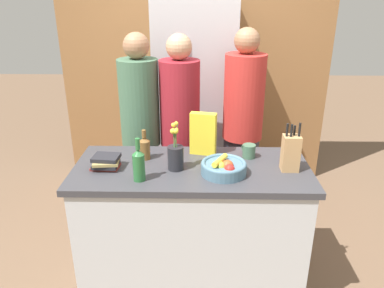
{
  "coord_description": "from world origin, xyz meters",
  "views": [
    {
      "loc": [
        0.05,
        -2.11,
        1.93
      ],
      "look_at": [
        0.0,
        0.08,
        1.02
      ],
      "focal_mm": 35.0,
      "sensor_mm": 36.0,
      "label": 1
    }
  ],
  "objects_px": {
    "bottle_vinegar": "(139,164)",
    "coffee_mug": "(249,151)",
    "book_stack": "(106,162)",
    "bottle_oil": "(145,148)",
    "refrigerator": "(194,101)",
    "fruit_bowl": "(224,167)",
    "person_at_sink": "(141,126)",
    "knife_block": "(291,152)",
    "flower_vase": "(176,156)",
    "person_in_blue": "(180,127)",
    "cereal_box": "(203,134)",
    "person_in_red_tee": "(243,121)"
  },
  "relations": [
    {
      "from": "bottle_vinegar",
      "to": "coffee_mug",
      "type": "bearing_deg",
      "value": 26.46
    },
    {
      "from": "book_stack",
      "to": "bottle_oil",
      "type": "xyz_separation_m",
      "value": [
        0.22,
        0.14,
        0.04
      ]
    },
    {
      "from": "refrigerator",
      "to": "coffee_mug",
      "type": "height_order",
      "value": "refrigerator"
    },
    {
      "from": "refrigerator",
      "to": "fruit_bowl",
      "type": "bearing_deg",
      "value": -82.11
    },
    {
      "from": "fruit_bowl",
      "to": "bottle_vinegar",
      "type": "distance_m",
      "value": 0.51
    },
    {
      "from": "book_stack",
      "to": "person_at_sink",
      "type": "height_order",
      "value": "person_at_sink"
    },
    {
      "from": "knife_block",
      "to": "bottle_oil",
      "type": "bearing_deg",
      "value": 170.9
    },
    {
      "from": "flower_vase",
      "to": "book_stack",
      "type": "relative_size",
      "value": 1.68
    },
    {
      "from": "book_stack",
      "to": "person_in_blue",
      "type": "bearing_deg",
      "value": 58.16
    },
    {
      "from": "cereal_box",
      "to": "person_in_red_tee",
      "type": "height_order",
      "value": "person_in_red_tee"
    },
    {
      "from": "flower_vase",
      "to": "bottle_oil",
      "type": "relative_size",
      "value": 1.52
    },
    {
      "from": "refrigerator",
      "to": "coffee_mug",
      "type": "xyz_separation_m",
      "value": [
        0.37,
        -1.18,
        0.0
      ]
    },
    {
      "from": "person_at_sink",
      "to": "refrigerator",
      "type": "bearing_deg",
      "value": 53.77
    },
    {
      "from": "knife_block",
      "to": "refrigerator",
      "type": "bearing_deg",
      "value": 113.85
    },
    {
      "from": "coffee_mug",
      "to": "person_in_blue",
      "type": "distance_m",
      "value": 0.69
    },
    {
      "from": "fruit_bowl",
      "to": "person_at_sink",
      "type": "height_order",
      "value": "person_at_sink"
    },
    {
      "from": "refrigerator",
      "to": "fruit_bowl",
      "type": "xyz_separation_m",
      "value": [
        0.2,
        -1.42,
        0.0
      ]
    },
    {
      "from": "person_at_sink",
      "to": "bottle_oil",
      "type": "bearing_deg",
      "value": -83.92
    },
    {
      "from": "cereal_box",
      "to": "book_stack",
      "type": "height_order",
      "value": "cereal_box"
    },
    {
      "from": "flower_vase",
      "to": "bottle_vinegar",
      "type": "bearing_deg",
      "value": -143.6
    },
    {
      "from": "knife_block",
      "to": "person_in_red_tee",
      "type": "height_order",
      "value": "person_in_red_tee"
    },
    {
      "from": "refrigerator",
      "to": "flower_vase",
      "type": "distance_m",
      "value": 1.37
    },
    {
      "from": "bottle_oil",
      "to": "person_at_sink",
      "type": "height_order",
      "value": "person_at_sink"
    },
    {
      "from": "book_stack",
      "to": "bottle_vinegar",
      "type": "xyz_separation_m",
      "value": [
        0.23,
        -0.15,
        0.06
      ]
    },
    {
      "from": "refrigerator",
      "to": "person_in_blue",
      "type": "relative_size",
      "value": 1.15
    },
    {
      "from": "refrigerator",
      "to": "book_stack",
      "type": "relative_size",
      "value": 10.44
    },
    {
      "from": "bottle_oil",
      "to": "person_in_blue",
      "type": "bearing_deg",
      "value": 69.46
    },
    {
      "from": "flower_vase",
      "to": "person_at_sink",
      "type": "bearing_deg",
      "value": 115.21
    },
    {
      "from": "refrigerator",
      "to": "person_in_blue",
      "type": "xyz_separation_m",
      "value": [
        -0.1,
        -0.68,
        -0.01
      ]
    },
    {
      "from": "cereal_box",
      "to": "person_in_blue",
      "type": "relative_size",
      "value": 0.17
    },
    {
      "from": "bottle_vinegar",
      "to": "person_at_sink",
      "type": "relative_size",
      "value": 0.16
    },
    {
      "from": "bottle_vinegar",
      "to": "person_at_sink",
      "type": "xyz_separation_m",
      "value": [
        -0.11,
        0.82,
        -0.07
      ]
    },
    {
      "from": "person_in_blue",
      "to": "fruit_bowl",
      "type": "bearing_deg",
      "value": -58.58
    },
    {
      "from": "knife_block",
      "to": "book_stack",
      "type": "height_order",
      "value": "knife_block"
    },
    {
      "from": "bottle_oil",
      "to": "person_at_sink",
      "type": "relative_size",
      "value": 0.12
    },
    {
      "from": "bottle_oil",
      "to": "bottle_vinegar",
      "type": "xyz_separation_m",
      "value": [
        0.01,
        -0.3,
        0.02
      ]
    },
    {
      "from": "book_stack",
      "to": "bottle_oil",
      "type": "bearing_deg",
      "value": 32.75
    },
    {
      "from": "fruit_bowl",
      "to": "person_at_sink",
      "type": "xyz_separation_m",
      "value": [
        -0.61,
        0.73,
        -0.01
      ]
    },
    {
      "from": "refrigerator",
      "to": "bottle_vinegar",
      "type": "height_order",
      "value": "refrigerator"
    },
    {
      "from": "fruit_bowl",
      "to": "coffee_mug",
      "type": "bearing_deg",
      "value": 54.18
    },
    {
      "from": "coffee_mug",
      "to": "person_in_red_tee",
      "type": "xyz_separation_m",
      "value": [
        0.02,
        0.61,
        0.0
      ]
    },
    {
      "from": "refrigerator",
      "to": "person_at_sink",
      "type": "bearing_deg",
      "value": -120.87
    },
    {
      "from": "bottle_vinegar",
      "to": "knife_block",
      "type": "bearing_deg",
      "value": 9.5
    },
    {
      "from": "fruit_bowl",
      "to": "person_in_red_tee",
      "type": "relative_size",
      "value": 0.16
    },
    {
      "from": "knife_block",
      "to": "cereal_box",
      "type": "xyz_separation_m",
      "value": [
        -0.53,
        0.24,
        0.03
      ]
    },
    {
      "from": "fruit_bowl",
      "to": "coffee_mug",
      "type": "relative_size",
      "value": 2.47
    },
    {
      "from": "bottle_vinegar",
      "to": "person_in_blue",
      "type": "xyz_separation_m",
      "value": [
        0.19,
        0.84,
        -0.07
      ]
    },
    {
      "from": "bottle_vinegar",
      "to": "bottle_oil",
      "type": "bearing_deg",
      "value": 91.65
    },
    {
      "from": "bottle_oil",
      "to": "person_at_sink",
      "type": "bearing_deg",
      "value": 101.43
    },
    {
      "from": "coffee_mug",
      "to": "person_in_red_tee",
      "type": "bearing_deg",
      "value": 87.74
    }
  ]
}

